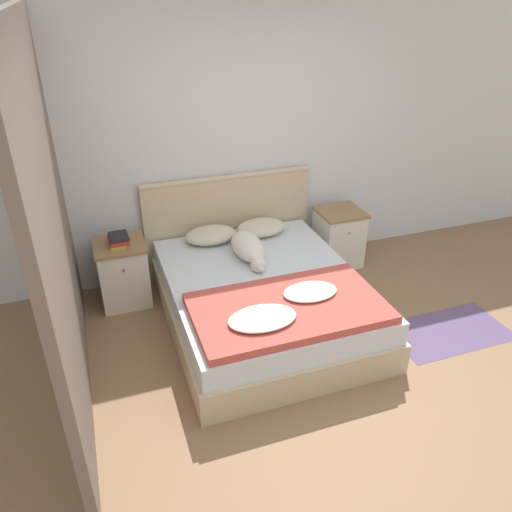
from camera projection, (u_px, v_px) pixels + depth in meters
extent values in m
plane|color=#896647|center=(320.00, 399.00, 3.62)|extent=(16.00, 16.00, 0.00)
cube|color=silver|center=(231.00, 147.00, 4.76)|extent=(9.00, 0.06, 2.55)
cube|color=#706056|center=(53.00, 212.00, 3.41)|extent=(0.06, 3.10, 2.55)
cube|color=#C6B28E|center=(264.00, 309.00, 4.39)|extent=(1.63, 2.01, 0.26)
cube|color=silver|center=(264.00, 287.00, 4.28)|extent=(1.57, 1.95, 0.20)
cube|color=#C6B28E|center=(229.00, 224.00, 5.06)|extent=(1.71, 0.04, 1.00)
cylinder|color=#C6B28E|center=(228.00, 178.00, 4.82)|extent=(1.71, 0.06, 0.06)
cube|color=silver|center=(124.00, 274.00, 4.60)|extent=(0.43, 0.42, 0.58)
cube|color=#937047|center=(119.00, 245.00, 4.46)|extent=(0.45, 0.44, 0.03)
sphere|color=#937047|center=(124.00, 270.00, 4.35)|extent=(0.02, 0.02, 0.02)
cube|color=silver|center=(338.00, 239.00, 5.25)|extent=(0.43, 0.42, 0.58)
cube|color=#937047|center=(341.00, 212.00, 5.10)|extent=(0.45, 0.44, 0.03)
sphere|color=#937047|center=(350.00, 233.00, 4.99)|extent=(0.02, 0.02, 0.02)
ellipsoid|color=beige|center=(210.00, 235.00, 4.77)|extent=(0.49, 0.34, 0.15)
ellipsoid|color=beige|center=(261.00, 227.00, 4.92)|extent=(0.49, 0.34, 0.15)
cube|color=#BC4C42|center=(288.00, 308.00, 3.77)|extent=(1.45, 0.83, 0.06)
ellipsoid|color=silver|center=(262.00, 318.00, 3.56)|extent=(0.51, 0.33, 0.06)
ellipsoid|color=silver|center=(310.00, 292.00, 3.88)|extent=(0.44, 0.29, 0.05)
ellipsoid|color=silver|center=(248.00, 246.00, 4.51)|extent=(0.27, 0.52, 0.20)
sphere|color=silver|center=(258.00, 265.00, 4.28)|extent=(0.13, 0.13, 0.13)
ellipsoid|color=silver|center=(261.00, 269.00, 4.24)|extent=(0.06, 0.07, 0.05)
cone|color=silver|center=(254.00, 260.00, 4.26)|extent=(0.04, 0.04, 0.05)
cone|color=silver|center=(262.00, 258.00, 4.28)|extent=(0.04, 0.04, 0.05)
ellipsoid|color=silver|center=(244.00, 240.00, 4.73)|extent=(0.16, 0.24, 0.07)
cube|color=gold|center=(118.00, 243.00, 4.43)|extent=(0.15, 0.22, 0.03)
cube|color=#AD2D28|center=(118.00, 240.00, 4.42)|extent=(0.17, 0.22, 0.03)
cube|color=#232328|center=(119.00, 236.00, 4.41)|extent=(0.17, 0.20, 0.03)
cube|color=#604C75|center=(448.00, 331.00, 4.32)|extent=(1.03, 0.58, 0.00)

